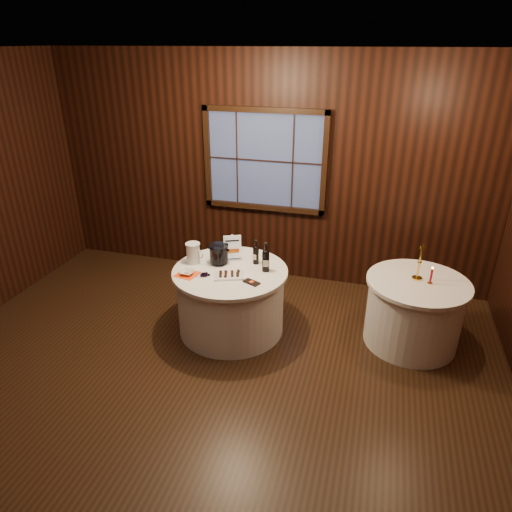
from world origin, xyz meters
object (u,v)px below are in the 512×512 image
(side_table, at_px, (413,312))
(chocolate_box, at_px, (252,282))
(port_bottle_left, at_px, (256,253))
(chocolate_plate, at_px, (229,275))
(ice_bucket, at_px, (219,254))
(main_table, at_px, (231,300))
(red_candle, at_px, (431,277))
(glass_pitcher, at_px, (193,253))
(sign_stand, at_px, (232,251))
(grape_bunch, at_px, (204,275))
(brass_candlestick, at_px, (419,267))
(port_bottle_right, at_px, (266,259))
(cracker_bowl, at_px, (187,273))

(side_table, distance_m, chocolate_box, 1.81)
(port_bottle_left, xyz_separation_m, chocolate_plate, (-0.19, -0.38, -0.11))
(ice_bucket, relative_size, chocolate_plate, 0.61)
(main_table, bearing_deg, side_table, 8.53)
(main_table, distance_m, chocolate_plate, 0.43)
(main_table, relative_size, chocolate_plate, 3.42)
(ice_bucket, bearing_deg, chocolate_plate, -51.98)
(red_candle, bearing_deg, glass_pitcher, -175.51)
(side_table, bearing_deg, port_bottle_left, -177.93)
(side_table, relative_size, red_candle, 5.45)
(chocolate_box, bearing_deg, chocolate_plate, -171.59)
(sign_stand, relative_size, glass_pitcher, 1.36)
(sign_stand, bearing_deg, ice_bucket, -158.07)
(grape_bunch, distance_m, brass_candlestick, 2.27)
(port_bottle_left, relative_size, glass_pitcher, 1.22)
(chocolate_box, xyz_separation_m, glass_pitcher, (-0.77, 0.29, 0.11))
(port_bottle_right, height_order, cracker_bowl, port_bottle_right)
(red_candle, bearing_deg, main_table, -172.72)
(port_bottle_left, height_order, grape_bunch, port_bottle_left)
(port_bottle_right, bearing_deg, glass_pitcher, 164.22)
(side_table, bearing_deg, port_bottle_right, -172.50)
(chocolate_box, height_order, grape_bunch, grape_bunch)
(side_table, xyz_separation_m, sign_stand, (-2.05, -0.05, 0.49))
(brass_candlestick, bearing_deg, chocolate_box, -161.35)
(main_table, xyz_separation_m, port_bottle_left, (0.23, 0.24, 0.51))
(sign_stand, height_order, cracker_bowl, sign_stand)
(grape_bunch, distance_m, glass_pitcher, 0.40)
(chocolate_box, height_order, cracker_bowl, cracker_bowl)
(main_table, height_order, glass_pitcher, glass_pitcher)
(ice_bucket, bearing_deg, grape_bunch, -96.46)
(red_candle, bearing_deg, chocolate_box, -164.71)
(ice_bucket, xyz_separation_m, red_candle, (2.28, 0.15, -0.04))
(chocolate_plate, bearing_deg, cracker_bowl, -169.55)
(port_bottle_left, bearing_deg, chocolate_box, -65.04)
(glass_pitcher, bearing_deg, sign_stand, 37.29)
(port_bottle_left, distance_m, port_bottle_right, 0.21)
(chocolate_plate, height_order, glass_pitcher, glass_pitcher)
(grape_bunch, xyz_separation_m, red_candle, (2.32, 0.50, 0.06))
(side_table, bearing_deg, ice_bucket, -175.36)
(side_table, xyz_separation_m, grape_bunch, (-2.21, -0.53, 0.40))
(port_bottle_right, distance_m, glass_pitcher, 0.84)
(side_table, bearing_deg, cracker_bowl, -167.66)
(sign_stand, bearing_deg, port_bottle_left, -26.18)
(side_table, relative_size, cracker_bowl, 7.15)
(main_table, xyz_separation_m, sign_stand, (-0.05, 0.25, 0.49))
(sign_stand, xyz_separation_m, brass_candlestick, (2.03, 0.10, 0.03))
(sign_stand, distance_m, port_bottle_left, 0.28)
(chocolate_plate, bearing_deg, brass_candlestick, 14.05)
(port_bottle_left, height_order, chocolate_box, port_bottle_left)
(grape_bunch, bearing_deg, ice_bucket, 83.54)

